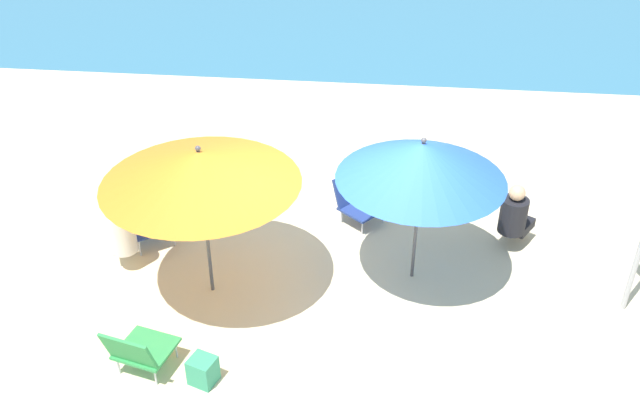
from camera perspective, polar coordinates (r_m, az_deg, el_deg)
The scene contains 9 objects.
ground_plane at distance 8.15m, azimuth 2.13°, elevation -6.57°, with size 40.00×40.00×0.00m, color beige.
umbrella_orange at distance 7.21m, azimuth -9.81°, elevation 2.67°, with size 2.09×2.09×1.85m.
umbrella_blue at distance 7.43m, azimuth 8.34°, elevation 3.16°, with size 1.84×1.84×1.81m.
beach_chair_a at distance 9.02m, azimuth 3.02°, elevation 0.06°, with size 0.75×0.74×0.61m.
beach_chair_b at distance 7.08m, azimuth -14.62°, elevation -11.78°, with size 0.65×0.69×0.62m.
beach_chair_c at distance 8.90m, azimuth -13.92°, elevation -1.41°, with size 0.77×0.77×0.58m.
person_a at distance 8.43m, azimuth -15.86°, elevation -2.54°, with size 0.44×0.54×0.93m.
person_b at distance 8.76m, azimuth 15.64°, elevation -1.23°, with size 0.50×0.56×0.89m.
beach_bag at distance 6.99m, azimuth -9.55°, elevation -13.58°, with size 0.24×0.23×0.29m, color #389970.
Camera 1 is at (0.40, -6.33, 5.12)m, focal length 39.13 mm.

